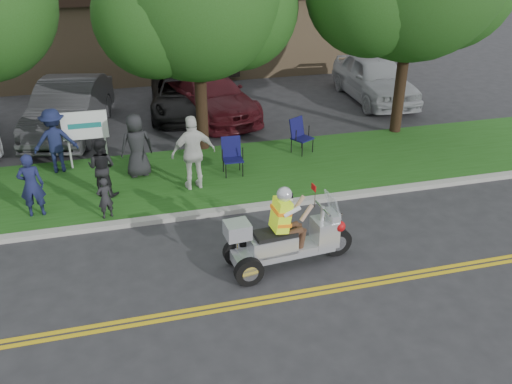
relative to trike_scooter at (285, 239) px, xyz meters
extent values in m
plane|color=#28282B|center=(-1.03, -0.52, -0.64)|extent=(120.00, 120.00, 0.00)
cube|color=gold|center=(-1.03, -1.10, -0.63)|extent=(60.00, 0.10, 0.01)
cube|color=gold|center=(-1.03, -0.94, -0.63)|extent=(60.00, 0.10, 0.01)
cube|color=#A8A89E|center=(-1.03, 2.53, -0.58)|extent=(60.00, 0.25, 0.12)
cube|color=#1F4F15|center=(-1.03, 4.68, -0.58)|extent=(60.00, 4.00, 0.10)
cube|color=#9E7F5B|center=(0.97, 18.48, 1.36)|extent=(18.00, 8.00, 4.00)
cylinder|color=#332114|center=(-0.53, 6.68, 1.46)|extent=(0.36, 0.36, 4.20)
sphere|color=#214B15|center=(0.67, 6.98, 3.56)|extent=(3.60, 3.60, 3.60)
sphere|color=#214B15|center=(-1.73, 6.48, 3.49)|extent=(3.36, 3.36, 3.36)
cylinder|color=#332114|center=(5.97, 6.48, 1.74)|extent=(0.36, 0.36, 4.76)
cylinder|color=silver|center=(-4.43, 6.08, -0.09)|extent=(0.06, 0.06, 1.10)
cylinder|color=silver|center=(-3.43, 6.08, -0.09)|extent=(0.06, 0.06, 1.10)
cube|color=white|center=(-3.93, 6.08, 0.71)|extent=(1.25, 0.06, 0.80)
cylinder|color=black|center=(1.21, 0.10, -0.32)|extent=(0.65, 0.20, 0.64)
cylinder|color=black|center=(-0.87, -0.45, -0.34)|extent=(0.60, 0.21, 0.59)
cylinder|color=black|center=(-0.94, 0.31, -0.34)|extent=(0.60, 0.21, 0.59)
cube|color=silver|center=(0.05, 0.01, -0.28)|extent=(2.05, 0.65, 0.19)
cube|color=silver|center=(-0.27, -0.02, -0.06)|extent=(0.99, 0.56, 0.37)
cube|color=black|center=(-0.22, -0.02, 0.17)|extent=(0.88, 0.51, 0.11)
cube|color=silver|center=(0.89, 0.07, 0.00)|extent=(0.52, 0.55, 0.58)
cube|color=silver|center=(1.04, 0.09, 0.61)|extent=(0.24, 0.50, 0.52)
cube|color=silver|center=(-1.01, -0.08, 0.42)|extent=(0.51, 0.48, 0.32)
sphere|color=#B20C0F|center=(1.15, -0.05, 0.19)|extent=(0.23, 0.23, 0.23)
cube|color=#BDE818|center=(-0.10, -0.01, 0.59)|extent=(0.40, 0.45, 0.69)
sphere|color=silver|center=(-0.04, 0.00, 1.04)|extent=(0.31, 0.31, 0.31)
cylinder|color=black|center=(-0.32, 4.28, -0.32)|extent=(0.03, 0.03, 0.43)
cylinder|color=black|center=(0.15, 4.27, -0.32)|extent=(0.03, 0.03, 0.43)
cylinder|color=black|center=(-0.30, 4.71, -0.32)|extent=(0.03, 0.03, 0.43)
cylinder|color=black|center=(0.17, 4.70, -0.32)|extent=(0.03, 0.03, 0.43)
cube|color=#0E0F45|center=(-0.08, 4.49, -0.09)|extent=(0.56, 0.51, 0.04)
cube|color=#0E0F45|center=(-0.07, 4.73, 0.20)|extent=(0.55, 0.18, 0.58)
cylinder|color=black|center=(2.21, 5.19, -0.31)|extent=(0.03, 0.03, 0.44)
cylinder|color=black|center=(2.63, 5.42, -0.31)|extent=(0.03, 0.03, 0.44)
cylinder|color=black|center=(1.99, 5.57, -0.31)|extent=(0.03, 0.03, 0.44)
cylinder|color=black|center=(2.41, 5.80, -0.31)|extent=(0.03, 0.03, 0.44)
cube|color=#0E0E42|center=(2.31, 5.50, -0.08)|extent=(0.72, 0.71, 0.04)
cube|color=#0E0E42|center=(2.19, 5.71, 0.22)|extent=(0.56, 0.41, 0.60)
imported|color=#191D46|center=(-5.16, 3.44, 0.26)|extent=(0.58, 0.38, 1.58)
imported|color=black|center=(-3.55, 4.14, 0.23)|extent=(0.92, 0.84, 1.52)
imported|color=silver|center=(-1.23, 3.93, 0.46)|extent=(1.21, 0.61, 1.99)
imported|color=#181F45|center=(-4.77, 5.99, 0.37)|extent=(1.22, 0.75, 1.82)
imported|color=black|center=(-2.61, 5.10, 0.35)|extent=(0.94, 0.69, 1.77)
imported|color=black|center=(-3.52, 2.88, -0.02)|extent=(0.44, 0.36, 1.02)
imported|color=#333336|center=(-4.53, 9.34, 0.25)|extent=(2.98, 5.67, 1.78)
imported|color=black|center=(-0.65, 10.48, 0.03)|extent=(2.70, 5.03, 1.34)
imported|color=#420F15|center=(0.26, 10.00, 0.15)|extent=(3.47, 5.81, 1.58)
imported|color=#A4A6AB|center=(6.97, 10.22, 0.25)|extent=(2.38, 5.30, 1.77)
camera|label=1|loc=(-3.00, -8.95, 5.84)|focal=38.00mm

